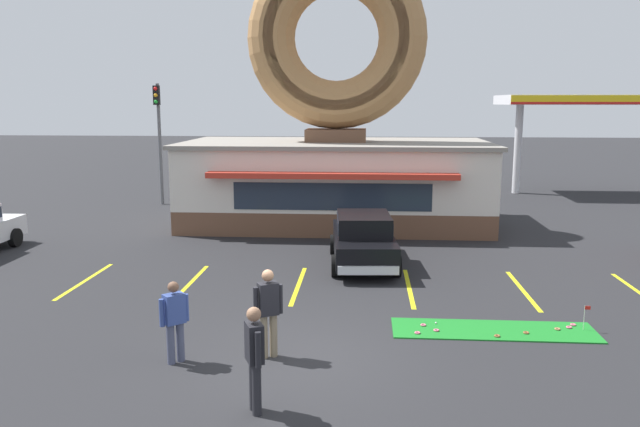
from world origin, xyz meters
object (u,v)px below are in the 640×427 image
golf_ball (436,323)px  pedestrian_leather_jacket_man (268,309)px  pedestrian_hooded_kid (255,354)px  car_black (363,237)px  putting_flag_pin (586,312)px  traffic_light_pole (159,128)px  trash_bin (478,225)px  pedestrian_blue_sweater_man (175,318)px

golf_ball → pedestrian_leather_jacket_man: bearing=-149.5°
pedestrian_hooded_kid → car_black: bearing=79.9°
golf_ball → putting_flag_pin: putting_flag_pin is taller
pedestrian_hooded_kid → traffic_light_pole: 21.95m
putting_flag_pin → trash_bin: (-0.69, 9.35, 0.06)m
putting_flag_pin → traffic_light_pole: (-14.74, 16.08, 3.27)m
pedestrian_blue_sweater_man → putting_flag_pin: bearing=15.2°
golf_ball → pedestrian_blue_sweater_man: 5.79m
trash_bin → pedestrian_leather_jacket_man: bearing=-118.0°
car_black → pedestrian_blue_sweater_man: size_ratio=2.91×
pedestrian_blue_sweater_man → pedestrian_hooded_kid: pedestrian_hooded_kid is taller
putting_flag_pin → traffic_light_pole: 22.05m
car_black → pedestrian_blue_sweater_man: (-3.53, -7.57, 0.01)m
car_black → pedestrian_hooded_kid: pedestrian_hooded_kid is taller
pedestrian_hooded_kid → pedestrian_leather_jacket_man: bearing=93.3°
car_black → pedestrian_leather_jacket_man: pedestrian_leather_jacket_man is taller
pedestrian_blue_sweater_man → trash_bin: bearing=56.5°
putting_flag_pin → trash_bin: size_ratio=0.56×
pedestrian_hooded_kid → pedestrian_leather_jacket_man: (-0.13, 2.20, 0.00)m
golf_ball → pedestrian_blue_sweater_man: size_ratio=0.03×
putting_flag_pin → car_black: size_ratio=0.12×
pedestrian_leather_jacket_man → pedestrian_hooded_kid: bearing=-86.7°
golf_ball → pedestrian_hooded_kid: 5.47m
golf_ball → pedestrian_blue_sweater_man: bearing=-155.0°
putting_flag_pin → pedestrian_hooded_kid: size_ratio=0.31×
car_black → trash_bin: car_black is taller
pedestrian_hooded_kid → trash_bin: bearing=66.5°
car_black → traffic_light_pole: (-9.87, 10.80, 2.84)m
putting_flag_pin → pedestrian_blue_sweater_man: pedestrian_blue_sweater_man is taller
car_black → traffic_light_pole: size_ratio=0.80×
putting_flag_pin → trash_bin: bearing=94.2°
car_black → pedestrian_leather_jacket_man: 7.40m
pedestrian_hooded_kid → pedestrian_leather_jacket_man: 2.20m
car_black → pedestrian_leather_jacket_man: size_ratio=2.64×
putting_flag_pin → traffic_light_pole: bearing=132.5°
golf_ball → trash_bin: (2.51, 9.21, 0.45)m
pedestrian_blue_sweater_man → trash_bin: 13.96m
pedestrian_hooded_kid → traffic_light_pole: bearing=112.1°
car_black → pedestrian_hooded_kid: (-1.67, -9.38, 0.11)m
golf_ball → traffic_light_pole: 20.01m
putting_flag_pin → golf_ball: bearing=177.6°
putting_flag_pin → pedestrian_leather_jacket_man: 6.95m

